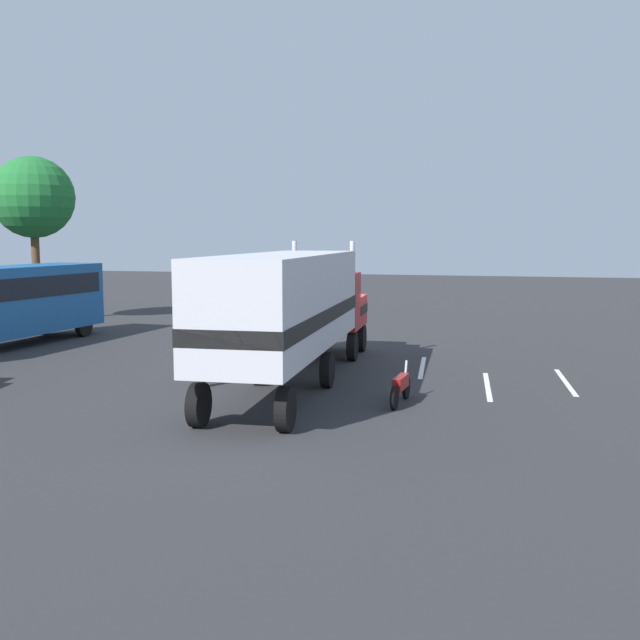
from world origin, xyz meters
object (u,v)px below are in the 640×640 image
at_px(semi_truck, 293,305).
at_px(tree_center, 33,198).
at_px(motorcycle, 401,387).
at_px(person_bystander, 201,359).

height_order(semi_truck, tree_center, tree_center).
bearing_deg(motorcycle, semi_truck, 65.03).
bearing_deg(tree_center, semi_truck, -124.45).
xyz_separation_m(semi_truck, person_bystander, (-1.08, 2.68, -1.63)).
bearing_deg(semi_truck, motorcycle, -114.97).
distance_m(semi_truck, tree_center, 23.00).
xyz_separation_m(person_bystander, tree_center, (13.87, 15.97, 5.84)).
xyz_separation_m(semi_truck, motorcycle, (-1.70, -3.65, -2.04)).
relative_size(semi_truck, person_bystander, 8.77).
height_order(person_bystander, motorcycle, person_bystander).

